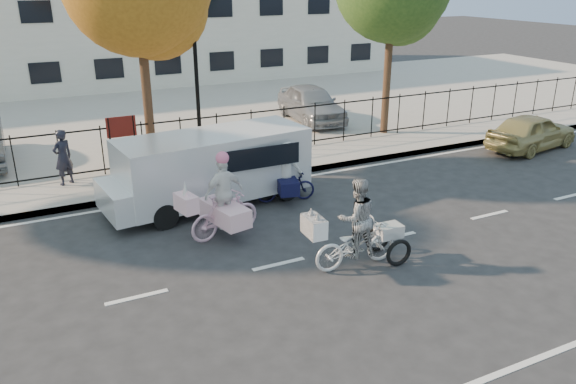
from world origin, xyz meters
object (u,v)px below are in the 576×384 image
unicorn_bike (223,206)px  gold_sedan (532,132)px  lot_car_d (311,103)px  bull_bike (285,178)px  pedestrian (63,157)px  white_van (211,166)px  zebra_trike (356,233)px  lamppost (196,70)px

unicorn_bike → gold_sedan: 12.36m
unicorn_bike → lot_car_d: (6.94, 8.57, 0.11)m
bull_bike → pedestrian: bearing=68.7°
unicorn_bike → white_van: unicorn_bike is taller
bull_bike → gold_sedan: bull_bike is taller
lot_car_d → zebra_trike: bearing=-108.2°
zebra_trike → white_van: (-1.58, 4.62, 0.31)m
white_van → pedestrian: (-3.39, 2.93, -0.11)m
unicorn_bike → lot_car_d: unicorn_bike is taller
gold_sedan → pedestrian: bearing=69.3°
bull_bike → white_van: size_ratio=0.33×
unicorn_bike → lamppost: bearing=-24.4°
white_van → gold_sedan: 11.79m
bull_bike → white_van: bearing=83.3°
pedestrian → white_van: bearing=109.3°
lamppost → white_van: (-0.65, -2.93, -2.05)m
white_van → gold_sedan: bearing=-6.7°
zebra_trike → bull_bike: size_ratio=1.22×
lamppost → zebra_trike: 7.97m
lamppost → white_van: size_ratio=0.77×
zebra_trike → lot_car_d: zebra_trike is taller
unicorn_bike → pedestrian: bearing=18.5°
white_van → lot_car_d: bearing=38.6°
pedestrian → gold_sedan: bearing=138.9°
unicorn_bike → bull_bike: (2.25, 1.39, -0.10)m
lot_car_d → white_van: bearing=-129.3°
zebra_trike → gold_sedan: (10.20, 4.55, -0.11)m
lamppost → pedestrian: lamppost is taller
white_van → lot_car_d: white_van is taller
bull_bike → lot_car_d: bull_bike is taller
white_van → gold_sedan: white_van is taller
pedestrian → zebra_trike: bearing=93.5°
zebra_trike → gold_sedan: bearing=-63.7°
lamppost → gold_sedan: size_ratio=1.15×
lamppost → zebra_trike: lamppost is taller
pedestrian → lot_car_d: size_ratio=0.37×
white_van → bull_bike: bearing=-26.2°
gold_sedan → lot_car_d: bearing=29.1°
gold_sedan → pedestrian: pedestrian is taller
bull_bike → white_van: (-1.84, 0.66, 0.40)m
unicorn_bike → gold_sedan: bearing=-93.1°
white_van → pedestrian: 4.48m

